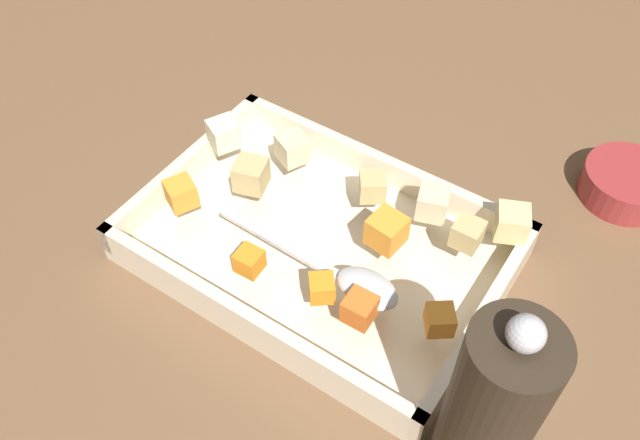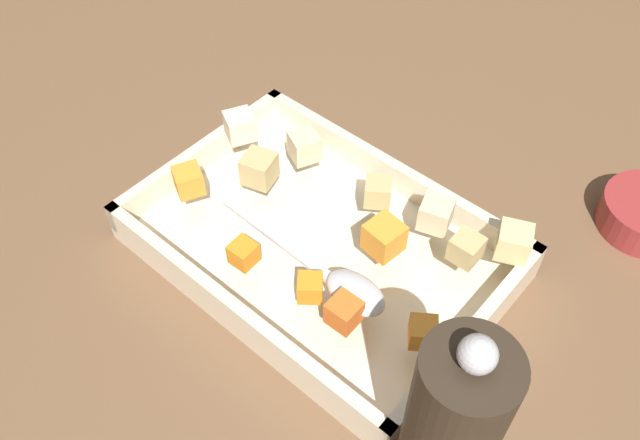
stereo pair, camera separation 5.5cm
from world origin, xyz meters
The scene contains 18 objects.
ground_plane centered at (0.00, 0.00, 0.00)m, with size 4.00×4.00×0.00m, color brown.
baking_dish centered at (0.01, -0.01, 0.01)m, with size 0.37×0.25×0.05m.
carrot_chunk_far_left centered at (-0.14, 0.03, 0.06)m, with size 0.02×0.02×0.02m, color orange.
carrot_chunk_corner_ne centered at (-0.03, 0.06, 0.06)m, with size 0.02×0.02×0.02m, color orange.
carrot_chunk_corner_nw centered at (-0.08, 0.06, 0.06)m, with size 0.03×0.03×0.03m, color orange.
carrot_chunk_front_center centered at (-0.05, -0.03, 0.06)m, with size 0.03×0.03×0.03m, color orange.
carrot_chunk_back_center centered at (0.04, 0.07, 0.06)m, with size 0.02×0.02×0.02m, color orange.
carrot_chunk_corner_se centered at (0.15, 0.04, 0.06)m, with size 0.03×0.03×0.03m, color orange.
potato_chunk_rim_edge centered at (-0.01, -0.07, 0.06)m, with size 0.03×0.03×0.03m, color tan.
potato_chunk_mid_right centered at (0.17, -0.05, 0.06)m, with size 0.03×0.03×0.03m, color beige.
potato_chunk_heap_top centered at (-0.07, -0.08, 0.06)m, with size 0.03×0.03×0.03m, color beige.
potato_chunk_heap_side centered at (0.09, -0.07, 0.06)m, with size 0.03×0.03×0.03m, color beige.
potato_chunk_far_right centered at (0.10, -0.02, 0.06)m, with size 0.03×0.03×0.03m, color tan.
potato_chunk_corner_sw centered at (-0.12, -0.07, 0.06)m, with size 0.03×0.03×0.03m, color tan.
potato_chunk_near_right centered at (-0.15, -0.10, 0.06)m, with size 0.03×0.03×0.03m, color #E0CC89.
serving_spoon centered at (-0.06, 0.04, 0.06)m, with size 0.21×0.04×0.02m.
pepper_mill centered at (-0.21, 0.11, 0.11)m, with size 0.07×0.07×0.23m.
small_prep_bowl centered at (-0.22, -0.27, 0.02)m, with size 0.10×0.10×0.04m, color maroon.
Camera 1 is at (-0.22, 0.35, 0.56)m, focal length 37.57 mm.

